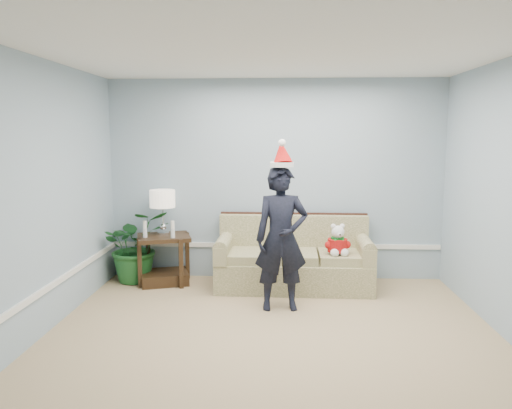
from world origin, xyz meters
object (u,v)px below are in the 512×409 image
object	(u,v)px
houseplant	(136,246)
side_table	(164,265)
sofa	(294,262)
table_lamp	(162,201)
teddy_bear	(338,243)
man	(281,239)

from	to	relation	value
houseplant	side_table	bearing A→B (deg)	-12.17
sofa	side_table	bearing A→B (deg)	179.03
side_table	table_lamp	bearing A→B (deg)	105.88
sofa	houseplant	distance (m)	2.12
houseplant	sofa	bearing A→B (deg)	-3.84
sofa	side_table	xyz separation A→B (m)	(-1.71, 0.06, -0.08)
teddy_bear	houseplant	bearing A→B (deg)	163.10
houseplant	teddy_bear	world-z (taller)	houseplant
side_table	man	distance (m)	1.88
side_table	sofa	bearing A→B (deg)	-1.88
houseplant	teddy_bear	xyz separation A→B (m)	(2.64, -0.37, 0.14)
table_lamp	houseplant	xyz separation A→B (m)	(-0.38, 0.01, -0.61)
sofa	side_table	world-z (taller)	sofa
sofa	side_table	distance (m)	1.71
sofa	teddy_bear	world-z (taller)	sofa
sofa	teddy_bear	distance (m)	0.65
sofa	table_lamp	world-z (taller)	table_lamp
sofa	man	world-z (taller)	man
table_lamp	teddy_bear	size ratio (longest dim) A/B	1.50
houseplant	man	xyz separation A→B (m)	(1.95, -0.99, 0.32)
sofa	man	xyz separation A→B (m)	(-0.16, -0.85, 0.48)
sofa	man	distance (m)	0.99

